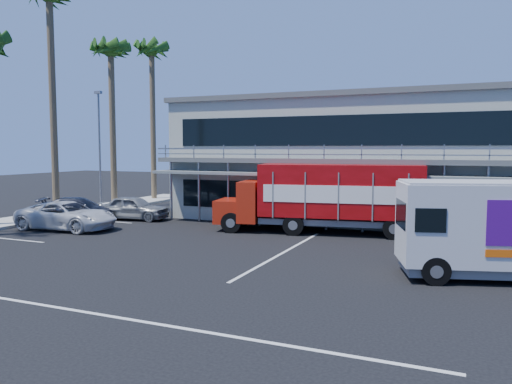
% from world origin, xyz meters
% --- Properties ---
extents(ground, '(120.00, 120.00, 0.00)m').
position_xyz_m(ground, '(0.00, 0.00, 0.00)').
color(ground, black).
rests_on(ground, ground).
extents(building, '(22.40, 12.00, 7.30)m').
position_xyz_m(building, '(3.00, 14.94, 3.66)').
color(building, '#9EA396').
rests_on(building, ground).
extents(curb_strip, '(3.00, 32.00, 0.16)m').
position_xyz_m(curb_strip, '(-15.00, 6.00, 0.08)').
color(curb_strip, '#A5A399').
rests_on(curb_strip, ground).
extents(palm_d, '(2.80, 2.80, 14.75)m').
position_xyz_m(palm_d, '(-15.20, 8.00, 12.80)').
color(palm_d, brown).
rests_on(palm_d, ground).
extents(palm_e, '(2.80, 2.80, 12.25)m').
position_xyz_m(palm_e, '(-14.70, 13.00, 10.57)').
color(palm_e, brown).
rests_on(palm_e, ground).
extents(palm_f, '(2.80, 2.80, 13.25)m').
position_xyz_m(palm_f, '(-15.10, 18.50, 11.47)').
color(palm_f, brown).
rests_on(palm_f, ground).
extents(light_pole_far, '(0.50, 0.25, 8.09)m').
position_xyz_m(light_pole_far, '(-14.20, 11.00, 4.50)').
color(light_pole_far, gray).
rests_on(light_pole_far, ground).
extents(red_truck, '(10.56, 4.10, 3.47)m').
position_xyz_m(red_truck, '(2.30, 8.38, 1.91)').
color(red_truck, '#A81F0D').
rests_on(red_truck, ground).
extents(white_van, '(6.92, 4.04, 3.20)m').
position_xyz_m(white_van, '(9.99, 2.00, 1.70)').
color(white_van, silver).
rests_on(white_van, ground).
extents(parked_car_c, '(5.49, 2.84, 1.48)m').
position_xyz_m(parked_car_c, '(-10.46, 4.01, 0.74)').
color(parked_car_c, silver).
rests_on(parked_car_c, ground).
extents(parked_car_d, '(5.00, 3.67, 1.35)m').
position_xyz_m(parked_car_d, '(-12.50, 7.11, 0.67)').
color(parked_car_d, '#2B2E39').
rests_on(parked_car_d, ground).
extents(parked_car_e, '(4.42, 2.30, 1.43)m').
position_xyz_m(parked_car_e, '(-9.52, 8.43, 0.72)').
color(parked_car_e, slate).
rests_on(parked_car_e, ground).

